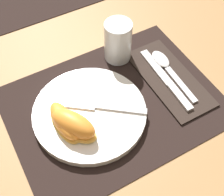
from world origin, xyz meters
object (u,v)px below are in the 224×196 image
object	(u,v)px
juice_glass	(118,43)
spoon	(166,66)
knife	(167,80)
plate	(90,113)
fork	(99,106)
citrus_wedge_0	(64,121)
citrus_wedge_1	(74,125)

from	to	relation	value
juice_glass	spoon	bearing A→B (deg)	-47.52
knife	plate	bearing A→B (deg)	178.92
fork	citrus_wedge_0	xyz separation A→B (m)	(-0.08, -0.01, 0.01)
plate	knife	distance (m)	0.20
plate	knife	xyz separation A→B (m)	(0.20, -0.00, -0.00)
knife	fork	bearing A→B (deg)	178.57
spoon	fork	size ratio (longest dim) A/B	1.13
juice_glass	knife	world-z (taller)	juice_glass
spoon	citrus_wedge_1	size ratio (longest dim) A/B	1.52
juice_glass	citrus_wedge_1	xyz separation A→B (m)	(-0.19, -0.15, -0.01)
knife	spoon	world-z (taller)	spoon
spoon	fork	world-z (taller)	fork
juice_glass	fork	xyz separation A→B (m)	(-0.12, -0.12, -0.03)
fork	citrus_wedge_0	distance (m)	0.08
fork	citrus_wedge_1	world-z (taller)	citrus_wedge_1
fork	citrus_wedge_1	size ratio (longest dim) A/B	1.34
spoon	citrus_wedge_0	bearing A→B (deg)	-171.98
knife	citrus_wedge_0	size ratio (longest dim) A/B	1.87
juice_glass	citrus_wedge_0	bearing A→B (deg)	-147.01
knife	citrus_wedge_1	distance (m)	0.25
plate	fork	bearing A→B (deg)	1.68
spoon	citrus_wedge_1	distance (m)	0.28
plate	spoon	distance (m)	0.23
plate	knife	bearing A→B (deg)	-1.08
knife	fork	world-z (taller)	fork
knife	juice_glass	bearing A→B (deg)	114.80
knife	citrus_wedge_1	bearing A→B (deg)	-174.82
juice_glass	fork	distance (m)	0.17
fork	juice_glass	bearing A→B (deg)	46.24
plate	citrus_wedge_1	world-z (taller)	citrus_wedge_1
plate	spoon	world-z (taller)	plate
juice_glass	plate	bearing A→B (deg)	-138.61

